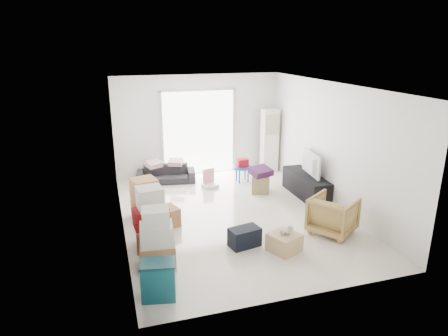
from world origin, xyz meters
TOP-DOWN VIEW (x-y plane):
  - room_shell at (0.00, 0.00)m, footprint 4.98×6.48m
  - sliding_door at (0.00, 2.98)m, footprint 2.10×0.04m
  - ac_tower at (1.95, 2.65)m, footprint 0.45×0.30m
  - tv_console at (2.00, 0.54)m, footprint 0.48×1.59m
  - television at (2.00, 0.54)m, footprint 0.65×1.01m
  - sofa at (-1.01, 2.50)m, footprint 1.55×0.68m
  - pillow_left at (-1.32, 2.46)m, footprint 0.51×0.47m
  - pillow_right at (-0.75, 2.47)m, footprint 0.45×0.41m
  - armchair at (1.56, -1.34)m, footprint 1.03×1.05m
  - storage_bins at (-1.90, -2.42)m, footprint 0.55×0.43m
  - box_stack_a at (-1.80, -1.60)m, footprint 0.60×0.52m
  - box_stack_b at (-1.80, -0.89)m, footprint 0.63×0.59m
  - box_stack_c at (-1.77, 0.44)m, footprint 0.58×0.58m
  - loose_box at (-1.43, -0.10)m, footprint 0.56×0.56m
  - duffel_bag at (-0.22, -1.35)m, footprint 0.59×0.42m
  - ottoman at (1.06, 1.09)m, footprint 0.54×0.54m
  - blanket at (1.06, 1.09)m, footprint 0.53×0.53m
  - kids_table at (0.90, 1.94)m, footprint 0.48×0.48m
  - toy_walker at (-0.03, 1.79)m, footprint 0.42×0.40m
  - wood_crate at (0.39, -1.71)m, footprint 0.63×0.63m
  - plush_bunny at (0.42, -1.70)m, footprint 0.27×0.16m

SIDE VIEW (x-z plane):
  - toy_walker at x=-0.03m, z-range -0.10..0.36m
  - wood_crate at x=0.39m, z-range 0.00..0.32m
  - duffel_bag at x=-0.22m, z-range 0.00..0.35m
  - loose_box at x=-1.43m, z-range 0.00..0.37m
  - ottoman at x=1.06m, z-range 0.00..0.42m
  - tv_console at x=2.00m, z-range 0.00..0.53m
  - storage_bins at x=-1.90m, z-range 0.00..0.57m
  - sofa at x=-1.01m, z-range 0.00..0.59m
  - plush_bunny at x=0.42m, z-range 0.31..0.45m
  - armchair at x=1.56m, z-range 0.00..0.80m
  - box_stack_c at x=-1.77m, z-range -0.01..0.82m
  - kids_table at x=0.90m, z-range 0.13..0.74m
  - box_stack_a at x=-1.80m, z-range -0.05..0.97m
  - box_stack_b at x=-1.80m, z-range -0.07..1.05m
  - blanket at x=1.06m, z-range 0.42..0.56m
  - television at x=2.00m, z-range 0.53..0.66m
  - pillow_right at x=-0.75m, z-range 0.59..0.71m
  - pillow_left at x=-1.32m, z-range 0.59..0.72m
  - ac_tower at x=1.95m, z-range 0.00..1.75m
  - sliding_door at x=0.00m, z-range 0.08..2.41m
  - room_shell at x=0.00m, z-range -0.24..2.94m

